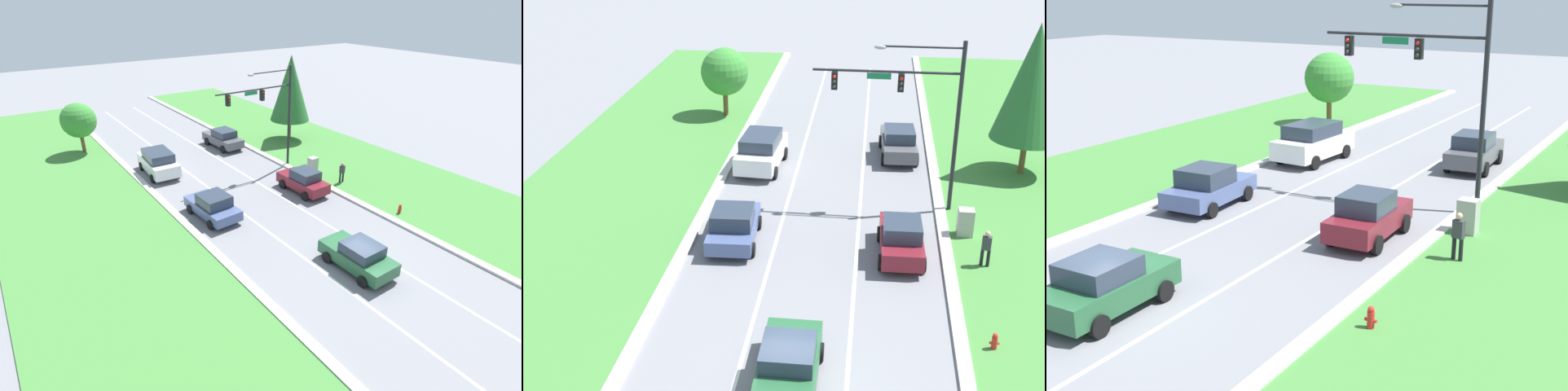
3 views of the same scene
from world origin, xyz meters
TOP-DOWN VIEW (x-y plane):
  - ground_plane at (0.00, 0.00)m, footprint 160.00×160.00m
  - curb_strip_right at (5.65, 0.00)m, footprint 0.50×90.00m
  - lane_stripe_inner_left at (-1.80, 0.00)m, footprint 0.14×81.00m
  - lane_stripe_inner_right at (1.80, 0.00)m, footprint 0.14×81.00m
  - traffic_signal_mast at (4.21, 13.79)m, footprint 6.83×0.41m
  - slate_blue_sedan at (-3.66, 9.31)m, footprint 2.33×4.32m
  - burgundy_sedan at (3.66, 8.89)m, footprint 2.02×4.16m
  - forest_sedan at (-0.08, -0.03)m, footprint 2.11×4.13m
  - white_suv at (-3.79, 18.15)m, footprint 2.50×4.87m
  - graphite_sedan at (3.74, 20.78)m, footprint 2.23×4.71m
  - utility_cabinet at (6.56, 11.12)m, footprint 0.70×0.60m
  - pedestrian at (7.11, 8.38)m, footprint 0.42×0.30m
  - fire_hydrant at (6.73, 2.57)m, footprint 0.34×0.20m
  - oak_near_left_tree at (-7.57, 26.89)m, footprint 3.11×3.11m

SIDE VIEW (x-z plane):
  - ground_plane at x=0.00m, z-range 0.00..0.00m
  - lane_stripe_inner_left at x=-1.80m, z-range 0.00..0.01m
  - lane_stripe_inner_right at x=1.80m, z-range 0.00..0.01m
  - curb_strip_right at x=5.65m, z-range 0.00..0.15m
  - fire_hydrant at x=6.73m, z-range -0.01..0.69m
  - utility_cabinet at x=6.56m, z-range 0.00..1.34m
  - forest_sedan at x=-0.08m, z-range 0.00..1.62m
  - slate_blue_sedan at x=-3.66m, z-range -0.02..1.65m
  - burgundy_sedan at x=3.66m, z-range -0.01..1.74m
  - graphite_sedan at x=3.74m, z-range 0.00..1.77m
  - pedestrian at x=7.11m, z-range 0.09..1.78m
  - white_suv at x=-3.79m, z-range 0.04..2.01m
  - oak_near_left_tree at x=-7.57m, z-range 0.73..5.32m
  - traffic_signal_mast at x=4.21m, z-range 1.31..9.58m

